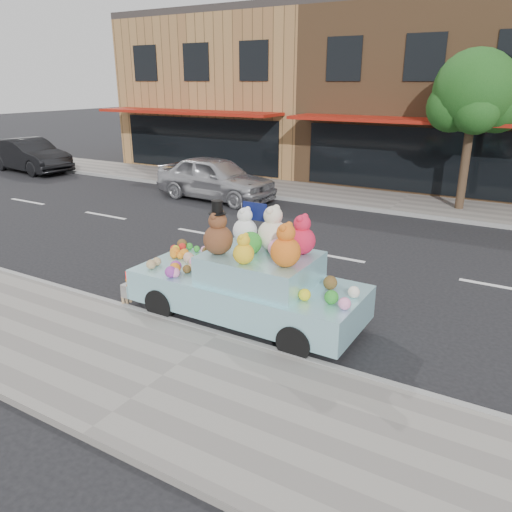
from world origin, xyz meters
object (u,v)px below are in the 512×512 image
Objects in this scene: car_silver at (215,178)px; car_dark at (30,155)px; street_tree at (475,98)px; art_car at (248,280)px.

car_dark is (-11.18, 0.36, -0.00)m from car_silver.
street_tree reaches higher than car_dark.
car_dark is at bearing 92.07° from car_silver.
art_car reaches higher than car_dark.
street_tree is 11.23m from art_car.
car_dark is (-19.43, -2.33, -2.90)m from street_tree.
car_silver is 10.14m from art_car.
art_car is (-1.99, -10.67, -2.89)m from street_tree.
car_silver is 0.97× the size of car_dark.
car_silver is 1.05× the size of art_car.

